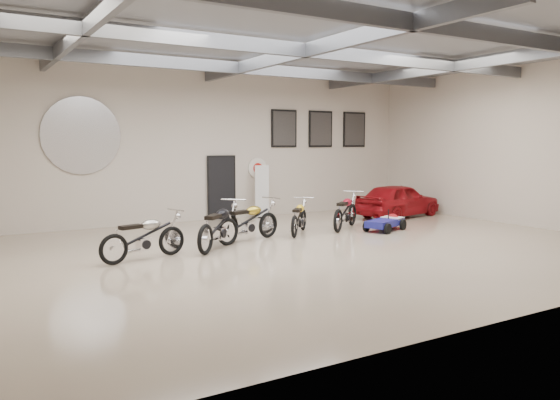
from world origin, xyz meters
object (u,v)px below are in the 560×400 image
motorcycle_gold (249,220)px  motorcycle_yellow (299,217)px  motorcycle_red (345,211)px  go_kart (387,220)px  motorcycle_silver (144,236)px  motorcycle_black (219,225)px  banner_stand (262,191)px  vintage_car (398,200)px

motorcycle_gold → motorcycle_yellow: bearing=-7.3°
motorcycle_red → go_kart: motorcycle_red is taller
motorcycle_red → motorcycle_gold: bearing=150.1°
motorcycle_silver → motorcycle_yellow: bearing=-0.8°
motorcycle_black → motorcycle_yellow: (2.86, 0.84, -0.08)m
motorcycle_gold → motorcycle_black: bearing=-172.0°
motorcycle_yellow → motorcycle_red: 1.69m
motorcycle_gold → go_kart: size_ratio=1.24×
go_kart → motorcycle_silver: bearing=162.0°
banner_stand → motorcycle_gold: bearing=-113.8°
banner_stand → motorcycle_gold: size_ratio=0.85×
motorcycle_yellow → go_kart: 2.75m
motorcycle_gold → motorcycle_yellow: motorcycle_gold is taller
motorcycle_black → motorcycle_yellow: bearing=-24.9°
banner_stand → vintage_car: bearing=-19.5°
motorcycle_yellow → go_kart: bearing=-62.9°
motorcycle_silver → motorcycle_yellow: motorcycle_silver is taller
motorcycle_silver → motorcycle_gold: 3.16m
motorcycle_gold → vintage_car: (6.70, 1.55, 0.03)m
motorcycle_silver → go_kart: size_ratio=1.19×
motorcycle_silver → banner_stand: bearing=25.8°
motorcycle_silver → motorcycle_yellow: 4.98m
banner_stand → motorcycle_silver: size_ratio=0.89×
motorcycle_black → go_kart: (5.49, 0.07, -0.27)m
motorcycle_black → motorcycle_gold: bearing=-15.6°
motorcycle_gold → motorcycle_red: bearing=-11.5°
banner_stand → motorcycle_silver: 7.30m
motorcycle_red → motorcycle_yellow: bearing=145.6°
motorcycle_red → vintage_car: (3.22, 1.18, 0.04)m
motorcycle_black → vintage_car: vintage_car is taller
motorcycle_gold → motorcycle_yellow: 1.82m
motorcycle_silver → motorcycle_gold: (3.05, 0.84, 0.02)m
motorcycle_black → motorcycle_gold: size_ratio=1.04×
motorcycle_yellow → motorcycle_red: size_ratio=0.90×
motorcycle_gold → motorcycle_red: size_ratio=1.01×
banner_stand → motorcycle_yellow: 3.63m
motorcycle_black → motorcycle_red: motorcycle_black is taller
motorcycle_gold → motorcycle_yellow: size_ratio=1.12×
motorcycle_black → go_kart: 5.50m
banner_stand → go_kart: bearing=-56.9°
motorcycle_silver → motorcycle_gold: size_ratio=0.96×
motorcycle_red → vintage_car: vintage_car is taller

